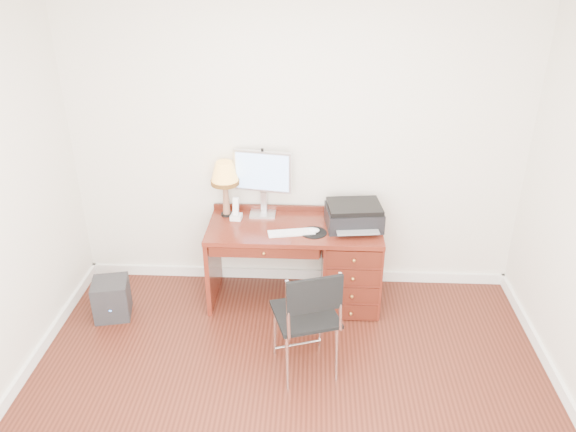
# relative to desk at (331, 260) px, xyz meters

# --- Properties ---
(ground) EXTENTS (4.00, 4.00, 0.00)m
(ground) POSITION_rel_desk_xyz_m (-0.32, -1.40, -0.41)
(ground) COLOR #38140C
(ground) RESTS_ON ground
(room_shell) EXTENTS (4.00, 4.00, 4.00)m
(room_shell) POSITION_rel_desk_xyz_m (-0.32, -0.77, -0.36)
(room_shell) COLOR silver
(room_shell) RESTS_ON ground
(desk) EXTENTS (1.50, 0.67, 0.75)m
(desk) POSITION_rel_desk_xyz_m (0.00, 0.00, 0.00)
(desk) COLOR maroon
(desk) RESTS_ON ground
(monitor) EXTENTS (0.52, 0.20, 0.59)m
(monitor) POSITION_rel_desk_xyz_m (-0.62, 0.23, 0.71)
(monitor) COLOR silver
(monitor) RESTS_ON desk
(keyboard) EXTENTS (0.41, 0.18, 0.01)m
(keyboard) POSITION_rel_desk_xyz_m (-0.34, -0.14, 0.34)
(keyboard) COLOR white
(keyboard) RESTS_ON desk
(mouse_pad) EXTENTS (0.22, 0.22, 0.04)m
(mouse_pad) POSITION_rel_desk_xyz_m (-0.16, -0.12, 0.35)
(mouse_pad) COLOR black
(mouse_pad) RESTS_ON desk
(printer) EXTENTS (0.50, 0.41, 0.21)m
(printer) POSITION_rel_desk_xyz_m (0.18, 0.03, 0.44)
(printer) COLOR black
(printer) RESTS_ON desk
(leg_lamp) EXTENTS (0.25, 0.25, 0.51)m
(leg_lamp) POSITION_rel_desk_xyz_m (-0.94, 0.18, 0.71)
(leg_lamp) COLOR black
(leg_lamp) RESTS_ON desk
(phone) EXTENTS (0.11, 0.11, 0.21)m
(phone) POSITION_rel_desk_xyz_m (-0.84, 0.11, 0.40)
(phone) COLOR white
(phone) RESTS_ON desk
(pen_cup) EXTENTS (0.07, 0.07, 0.09)m
(pen_cup) POSITION_rel_desk_xyz_m (-0.00, 0.16, 0.38)
(pen_cup) COLOR black
(pen_cup) RESTS_ON desk
(chair) EXTENTS (0.56, 0.56, 0.94)m
(chair) POSITION_rel_desk_xyz_m (-0.21, -0.99, 0.16)
(chair) COLOR black
(chair) RESTS_ON ground
(equipment_box) EXTENTS (0.35, 0.35, 0.34)m
(equipment_box) POSITION_rel_desk_xyz_m (-1.90, -0.33, -0.24)
(equipment_box) COLOR black
(equipment_box) RESTS_ON ground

